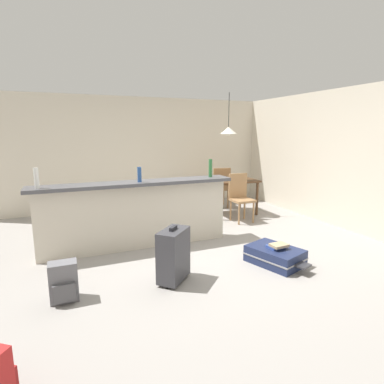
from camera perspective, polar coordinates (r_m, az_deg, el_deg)
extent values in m
cube|color=gray|center=(4.75, -0.55, -10.79)|extent=(13.00, 13.00, 0.05)
cube|color=beige|center=(7.35, -9.61, 7.00)|extent=(6.60, 0.10, 2.50)
cube|color=beige|center=(6.46, 24.40, 5.65)|extent=(0.10, 6.00, 2.50)
cube|color=beige|center=(4.77, -9.95, -4.46)|extent=(2.80, 0.20, 0.96)
cube|color=#4C4C51|center=(4.66, -10.16, 1.56)|extent=(2.96, 0.40, 0.05)
cylinder|color=silver|center=(4.47, -26.47, 2.25)|extent=(0.06, 0.06, 0.27)
cylinder|color=#284C89|center=(4.60, -9.55, 3.15)|extent=(0.06, 0.06, 0.22)
cylinder|color=#2D6B38|center=(5.05, 3.37, 4.37)|extent=(0.06, 0.06, 0.29)
cube|color=#4C331E|center=(6.68, 6.74, 2.11)|extent=(1.10, 0.80, 0.04)
cylinder|color=#4C331E|center=(6.22, 4.26, -1.96)|extent=(0.06, 0.06, 0.70)
cylinder|color=#4C331E|center=(6.72, 11.74, -1.20)|extent=(0.06, 0.06, 0.70)
cylinder|color=#4C331E|center=(6.82, 1.68, -0.78)|extent=(0.06, 0.06, 0.70)
cylinder|color=#4C331E|center=(7.27, 8.74, -0.17)|extent=(0.06, 0.06, 0.70)
cube|color=#9E754C|center=(6.14, 9.13, -1.48)|extent=(0.40, 0.40, 0.04)
cube|color=#9E754C|center=(6.24, 8.33, 1.18)|extent=(0.40, 0.04, 0.48)
cylinder|color=#9E754C|center=(5.98, 8.56, -4.02)|extent=(0.04, 0.04, 0.41)
cylinder|color=#9E754C|center=(6.15, 11.12, -3.69)|extent=(0.04, 0.04, 0.41)
cylinder|color=#9E754C|center=(6.25, 7.04, -3.33)|extent=(0.04, 0.04, 0.41)
cylinder|color=#9E754C|center=(6.41, 9.53, -3.04)|extent=(0.04, 0.04, 0.41)
cube|color=#9E754C|center=(7.33, 5.00, 0.63)|extent=(0.46, 0.46, 0.04)
cube|color=#9E754C|center=(7.12, 5.48, 2.44)|extent=(0.40, 0.10, 0.48)
cylinder|color=#9E754C|center=(7.57, 5.76, -0.79)|extent=(0.04, 0.04, 0.41)
cylinder|color=#9E754C|center=(7.47, 3.43, -0.90)|extent=(0.04, 0.04, 0.41)
cylinder|color=#9E754C|center=(7.27, 6.56, -1.29)|extent=(0.04, 0.04, 0.41)
cylinder|color=#9E754C|center=(7.17, 4.14, -1.41)|extent=(0.04, 0.04, 0.41)
cylinder|color=black|center=(6.51, 6.74, 14.55)|extent=(0.01, 0.01, 0.69)
cone|color=white|center=(6.50, 6.66, 11.07)|extent=(0.34, 0.34, 0.14)
sphere|color=white|center=(6.50, 6.64, 10.37)|extent=(0.07, 0.07, 0.07)
cube|color=#1E284C|center=(4.40, 14.84, -11.14)|extent=(0.67, 0.80, 0.22)
cube|color=gray|center=(4.40, 14.84, -11.14)|extent=(0.68, 0.81, 0.02)
cube|color=#2D2D33|center=(4.20, 19.55, -12.49)|extent=(0.21, 0.19, 0.02)
cube|color=slate|center=(3.62, -22.32, -14.83)|extent=(0.28, 0.18, 0.42)
cube|color=#515155|center=(3.56, -22.22, -16.65)|extent=(0.22, 0.06, 0.19)
cube|color=black|center=(3.72, -23.41, -14.54)|extent=(0.04, 0.02, 0.36)
cube|color=black|center=(3.72, -21.19, -14.40)|extent=(0.04, 0.02, 0.36)
cube|color=maroon|center=(2.71, -31.42, -26.94)|extent=(0.21, 0.18, 0.19)
cube|color=#38383D|center=(3.71, -3.38, -11.32)|extent=(0.48, 0.48, 0.60)
cylinder|color=black|center=(3.99, -2.12, -14.36)|extent=(0.06, 0.06, 0.06)
cylinder|color=black|center=(3.69, -4.65, -16.66)|extent=(0.06, 0.06, 0.06)
cube|color=#232328|center=(3.60, -3.43, -6.60)|extent=(0.13, 0.13, 0.04)
cube|color=#334C99|center=(4.36, 15.02, -9.56)|extent=(0.24, 0.18, 0.03)
cube|color=tan|center=(4.31, 15.55, -9.31)|extent=(0.23, 0.18, 0.03)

